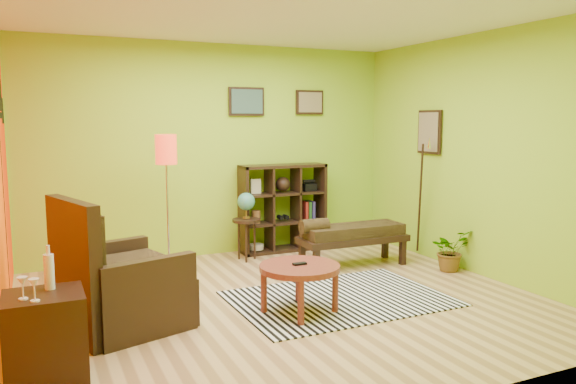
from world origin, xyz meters
name	(u,v)px	position (x,y,z in m)	size (l,w,h in m)	color
ground	(284,302)	(0.00, 0.00, 0.00)	(5.00, 5.00, 0.00)	tan
room_shell	(274,121)	(-0.09, 0.01, 1.80)	(5.04, 4.54, 2.82)	#96C725
zebra_rug	(339,299)	(0.55, -0.16, 0.01)	(2.13, 1.49, 0.01)	white
coffee_table	(300,272)	(0.00, -0.35, 0.40)	(0.76, 0.76, 0.48)	maroon
armchair	(117,288)	(-1.60, -0.02, 0.35)	(1.19, 1.18, 1.17)	black
side_cabinet	(45,337)	(-2.20, -0.85, 0.32)	(0.53, 0.48, 0.94)	black
floor_lamp	(166,162)	(-0.84, 1.36, 1.33)	(0.25, 0.25, 1.64)	silver
globe_table	(246,209)	(0.25, 1.73, 0.67)	(0.36, 0.36, 0.88)	black
cube_shelf	(284,208)	(0.91, 2.03, 0.60)	(1.20, 0.35, 1.20)	black
bench	(350,234)	(1.31, 0.91, 0.41)	(1.40, 0.51, 0.63)	black
potted_plant	(450,255)	(2.30, 0.24, 0.20)	(0.45, 0.50, 0.39)	#26661E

